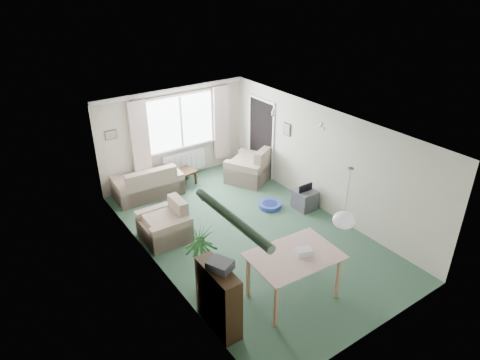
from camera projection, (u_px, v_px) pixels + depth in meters
ground at (248, 234)px, 8.99m from camera, size 6.50×6.50×0.00m
window at (181, 122)px, 10.77m from camera, size 1.80×0.03×1.30m
curtain_rod at (180, 93)px, 10.36m from camera, size 2.60×0.03×0.03m
curtain_left at (140, 141)px, 10.22m from camera, size 0.45×0.08×2.00m
curtain_right at (221, 123)px, 11.38m from camera, size 0.45×0.08×2.00m
radiator at (184, 162)px, 11.24m from camera, size 1.20×0.10×0.55m
doorway at (261, 138)px, 11.15m from camera, size 0.03×0.95×2.00m
pendant_lamp at (344, 220)px, 6.73m from camera, size 0.36×0.36×0.36m
tinsel_garland at (232, 218)px, 5.29m from camera, size 1.60×1.60×0.12m
bauble_cluster_a at (273, 110)px, 9.29m from camera, size 0.20×0.20×0.20m
bauble_cluster_b at (323, 123)px, 8.56m from camera, size 0.20×0.20×0.20m
wall_picture_back at (111, 135)px, 9.84m from camera, size 0.28×0.03×0.22m
wall_picture_right at (287, 129)px, 10.16m from camera, size 0.03×0.24×0.30m
sofa at (147, 181)px, 10.30m from camera, size 1.63×0.93×0.80m
armchair_corner at (249, 164)px, 11.02m from camera, size 1.35×1.32×0.91m
armchair_left at (164, 221)px, 8.67m from camera, size 0.89×0.94×0.83m
coffee_table at (180, 179)px, 10.81m from camera, size 0.92×0.61×0.38m
photo_frame at (176, 171)px, 10.63m from camera, size 0.12×0.05×0.16m
bookshelf at (218, 298)px, 6.50m from camera, size 0.31×0.90×1.10m
hifi_box at (220, 265)px, 6.22m from camera, size 0.40×0.43×0.14m
houseplant at (202, 261)px, 7.15m from camera, size 0.61×0.61×1.30m
dining_table at (293, 277)px, 7.13m from camera, size 1.41×0.99×0.85m
gift_box at (304, 252)px, 6.93m from camera, size 0.30×0.25×0.12m
tv_cube at (305, 199)px, 9.85m from camera, size 0.44×0.49×0.44m
pet_bed at (270, 205)px, 9.94m from camera, size 0.59×0.59×0.10m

